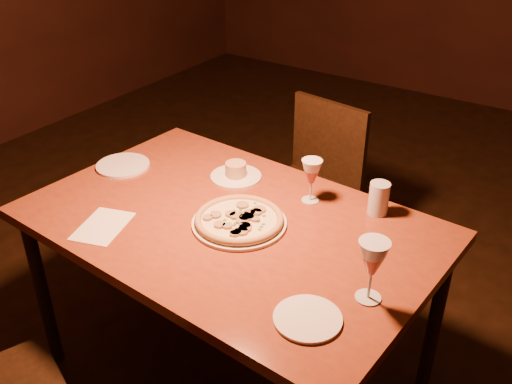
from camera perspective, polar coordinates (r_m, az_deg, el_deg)
The scene contains 11 objects.
floor at distance 2.50m, azimuth 4.85°, elevation -17.39°, with size 7.00×7.00×0.00m, color #311C10.
dining_table at distance 2.03m, azimuth -2.63°, elevation -4.38°, with size 1.48×1.01×0.76m.
chair_far at distance 2.80m, azimuth 5.58°, elevation 1.05°, with size 0.47×0.47×0.86m.
pizza_plate at distance 1.95m, azimuth -1.69°, elevation -2.81°, with size 0.33×0.33×0.04m.
ramekin_saucer at distance 2.24m, azimuth -2.03°, elevation 1.93°, with size 0.20×0.20×0.06m.
wine_glass_far at distance 2.07m, azimuth 5.54°, elevation 1.12°, with size 0.08×0.08×0.17m, color #A34643, non-canonical shape.
wine_glass_right at distance 1.63m, azimuth 11.46°, elevation -7.73°, with size 0.09×0.09×0.20m, color #A34643, non-canonical shape.
water_tumbler at distance 2.04m, azimuth 12.18°, elevation -0.63°, with size 0.07×0.07×0.12m, color #ABB5BB.
side_plate_left at distance 2.39m, azimuth -13.17°, elevation 2.61°, with size 0.22×0.22×0.01m, color white.
side_plate_near at distance 1.59m, azimuth 5.19°, elevation -12.49°, with size 0.19×0.19×0.01m, color white.
menu_card at distance 2.02m, azimuth -15.08°, elevation -3.31°, with size 0.15×0.21×0.00m, color white.
Camera 1 is at (0.77, -1.51, 1.84)m, focal length 40.00 mm.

